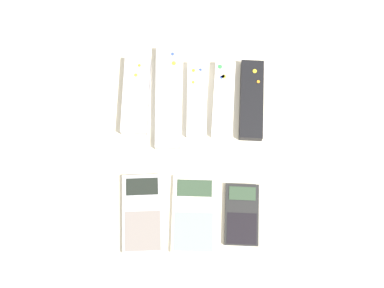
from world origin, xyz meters
TOP-DOWN VIEW (x-y plane):
  - ground_plane at (0.00, 0.00)m, footprint 3.00×3.00m
  - remote_0 at (-0.12, 0.14)m, footprint 0.06×0.17m
  - remote_1 at (-0.05, 0.13)m, footprint 0.06×0.22m
  - remote_2 at (0.01, 0.13)m, footprint 0.04×0.16m
  - remote_3 at (0.06, 0.13)m, footprint 0.05×0.16m
  - remote_4 at (0.12, 0.13)m, footprint 0.05×0.17m
  - calculator_0 at (-0.09, -0.11)m, footprint 0.09×0.16m
  - calculator_1 at (0.01, -0.11)m, footprint 0.09×0.15m
  - calculator_2 at (0.10, -0.11)m, footprint 0.07×0.12m

SIDE VIEW (x-z plane):
  - ground_plane at x=0.00m, z-range 0.00..0.00m
  - calculator_1 at x=0.01m, z-range 0.00..0.01m
  - calculator_2 at x=0.10m, z-range 0.00..0.01m
  - calculator_0 at x=-0.09m, z-range 0.00..0.02m
  - remote_2 at x=0.01m, z-range 0.00..0.02m
  - remote_1 at x=-0.05m, z-range 0.00..0.02m
  - remote_4 at x=0.12m, z-range 0.00..0.02m
  - remote_3 at x=0.06m, z-range 0.00..0.02m
  - remote_0 at x=-0.12m, z-range 0.00..0.03m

